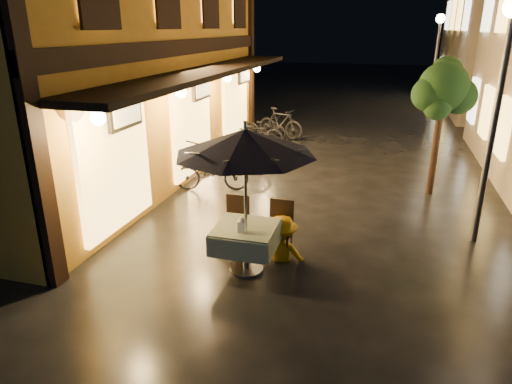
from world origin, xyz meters
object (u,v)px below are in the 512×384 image
(patio_umbrella, at_px, (245,142))
(person_yellow, at_px, (282,218))
(bicycle_0, at_px, (212,171))
(streetlamp_near, at_px, (502,81))
(table_lantern, at_px, (242,224))
(cafe_table, at_px, (246,237))
(person_orange, at_px, (234,216))

(patio_umbrella, height_order, person_yellow, patio_umbrella)
(patio_umbrella, distance_m, bicycle_0, 4.34)
(patio_umbrella, xyz_separation_m, bicycle_0, (-1.93, 3.51, -1.68))
(streetlamp_near, bearing_deg, person_yellow, -154.01)
(table_lantern, relative_size, person_yellow, 0.17)
(table_lantern, bearing_deg, cafe_table, 90.00)
(person_orange, xyz_separation_m, bicycle_0, (-1.56, 2.98, -0.24))
(table_lantern, distance_m, person_yellow, 0.93)
(cafe_table, relative_size, table_lantern, 3.96)
(table_lantern, bearing_deg, streetlamp_near, 32.45)
(cafe_table, height_order, patio_umbrella, patio_umbrella)
(streetlamp_near, xyz_separation_m, person_orange, (-4.13, -1.65, -2.21))
(streetlamp_near, height_order, patio_umbrella, streetlamp_near)
(patio_umbrella, distance_m, table_lantern, 1.25)
(patio_umbrella, xyz_separation_m, person_orange, (-0.37, 0.53, -1.44))
(streetlamp_near, relative_size, cafe_table, 4.27)
(streetlamp_near, xyz_separation_m, table_lantern, (-3.76, -2.39, -2.00))
(person_orange, distance_m, bicycle_0, 3.37)
(streetlamp_near, xyz_separation_m, patio_umbrella, (-3.76, -2.18, -0.77))
(patio_umbrella, bearing_deg, person_orange, 125.16)
(patio_umbrella, xyz_separation_m, table_lantern, (-0.00, -0.21, -1.23))
(cafe_table, bearing_deg, person_yellow, 51.05)
(table_lantern, height_order, person_orange, person_orange)
(person_orange, bearing_deg, streetlamp_near, -177.92)
(person_orange, bearing_deg, cafe_table, 105.44)
(streetlamp_near, xyz_separation_m, cafe_table, (-3.76, -2.18, -2.33))
(streetlamp_near, xyz_separation_m, person_yellow, (-3.30, -1.61, -2.17))
(cafe_table, xyz_separation_m, person_yellow, (0.47, 0.58, 0.16))
(streetlamp_near, distance_m, person_orange, 4.97)
(cafe_table, relative_size, person_yellow, 0.66)
(cafe_table, relative_size, bicycle_0, 0.55)
(person_orange, bearing_deg, person_yellow, 163.52)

